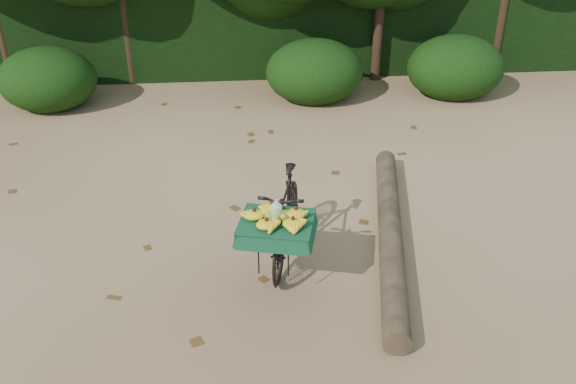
{
  "coord_description": "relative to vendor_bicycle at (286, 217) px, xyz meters",
  "views": [
    {
      "loc": [
        0.13,
        -5.8,
        3.87
      ],
      "look_at": [
        0.59,
        -0.65,
        0.95
      ],
      "focal_mm": 38.0,
      "sensor_mm": 36.0,
      "label": 1
    }
  ],
  "objects": [
    {
      "name": "vendor_bicycle",
      "position": [
        0.0,
        0.0,
        0.0
      ],
      "size": [
        0.96,
        1.77,
        0.97
      ],
      "rotation": [
        0.0,
        0.0,
        -0.24
      ],
      "color": "black",
      "rests_on": "ground"
    },
    {
      "name": "leaf_litter",
      "position": [
        -0.59,
        1.05,
        -0.49
      ],
      "size": [
        7.0,
        7.3,
        0.01
      ],
      "primitive_type": null,
      "color": "#4F3215",
      "rests_on": "ground"
    },
    {
      "name": "fallen_log",
      "position": [
        1.19,
        0.2,
        -0.36
      ],
      "size": [
        0.98,
        3.61,
        0.26
      ],
      "primitive_type": "cylinder",
      "rotation": [
        1.57,
        0.0,
        -0.2
      ],
      "color": "brown",
      "rests_on": "ground"
    },
    {
      "name": "bush_clumps",
      "position": [
        -0.09,
        4.7,
        -0.04
      ],
      "size": [
        8.8,
        1.7,
        0.9
      ],
      "primitive_type": null,
      "color": "black",
      "rests_on": "ground"
    },
    {
      "name": "ground",
      "position": [
        -0.59,
        0.4,
        -0.49
      ],
      "size": [
        80.0,
        80.0,
        0.0
      ],
      "primitive_type": "plane",
      "color": "tan",
      "rests_on": "ground"
    },
    {
      "name": "hedge_backdrop",
      "position": [
        -0.59,
        6.7,
        0.41
      ],
      "size": [
        26.0,
        1.8,
        1.8
      ],
      "primitive_type": "cube",
      "color": "black",
      "rests_on": "ground"
    }
  ]
}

